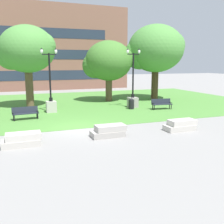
% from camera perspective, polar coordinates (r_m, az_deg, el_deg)
% --- Properties ---
extents(ground_plane, '(140.00, 140.00, 0.00)m').
position_cam_1_polar(ground_plane, '(16.21, -6.99, -3.68)').
color(ground_plane, gray).
extents(grass_lawn, '(40.00, 20.00, 0.02)m').
position_cam_1_polar(grass_lawn, '(25.85, -12.27, 1.55)').
color(grass_lawn, '#4C8438').
rests_on(grass_lawn, ground).
extents(concrete_block_center, '(1.86, 0.90, 0.64)m').
position_cam_1_polar(concrete_block_center, '(13.53, -18.99, -5.74)').
color(concrete_block_center, '#B2ADA3').
rests_on(concrete_block_center, ground).
extents(concrete_block_left, '(1.91, 0.90, 0.64)m').
position_cam_1_polar(concrete_block_left, '(14.39, -0.69, -4.18)').
color(concrete_block_left, '#9E9991').
rests_on(concrete_block_left, ground).
extents(concrete_block_right, '(1.91, 0.90, 0.64)m').
position_cam_1_polar(concrete_block_right, '(16.25, 14.71, -2.80)').
color(concrete_block_right, '#B2ADA3').
rests_on(concrete_block_right, ground).
extents(park_bench_near_left, '(1.85, 0.72, 0.90)m').
position_cam_1_polar(park_bench_near_left, '(19.56, -18.34, -0.06)').
color(park_bench_near_left, '#1E232D').
rests_on(park_bench_near_left, grass_lawn).
extents(park_bench_near_right, '(1.84, 0.70, 0.90)m').
position_cam_1_polar(park_bench_near_right, '(23.12, 10.74, 1.88)').
color(park_bench_near_right, '#1E232D').
rests_on(park_bench_near_right, grass_lawn).
extents(lamp_post_center, '(1.32, 0.80, 5.22)m').
position_cam_1_polar(lamp_post_center, '(23.70, 4.54, 3.54)').
color(lamp_post_center, gray).
rests_on(lamp_post_center, grass_lawn).
extents(lamp_post_left, '(1.32, 0.80, 5.13)m').
position_cam_1_polar(lamp_post_left, '(21.87, -13.16, 2.66)').
color(lamp_post_left, '#ADA89E').
rests_on(lamp_post_left, grass_lawn).
extents(tree_near_left, '(5.14, 4.89, 7.26)m').
position_cam_1_polar(tree_near_left, '(24.94, -18.11, 12.71)').
color(tree_near_left, brown).
rests_on(tree_near_left, grass_lawn).
extents(tree_near_right, '(5.05, 4.81, 6.23)m').
position_cam_1_polar(tree_near_right, '(27.39, -0.84, 10.94)').
color(tree_near_right, brown).
rests_on(tree_near_right, grass_lawn).
extents(tree_far_right, '(6.21, 5.92, 7.99)m').
position_cam_1_polar(tree_far_right, '(29.05, 9.36, 13.32)').
color(tree_far_right, '#42301E').
rests_on(tree_far_right, grass_lawn).
extents(trash_bin, '(0.49, 0.49, 0.96)m').
position_cam_1_polar(trash_bin, '(22.90, 4.24, 1.86)').
color(trash_bin, black).
rests_on(trash_bin, grass_lawn).
extents(building_facade_distant, '(30.17, 1.03, 12.46)m').
position_cam_1_polar(building_facade_distant, '(39.91, -17.75, 13.36)').
color(building_facade_distant, brown).
rests_on(building_facade_distant, ground).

